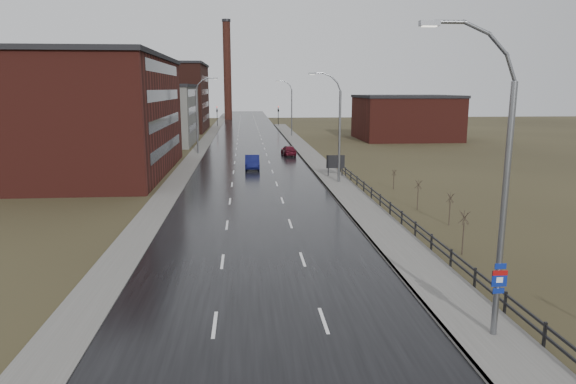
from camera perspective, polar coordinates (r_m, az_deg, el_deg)
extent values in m
plane|color=#2D2819|center=(18.83, -1.43, -19.73)|extent=(320.00, 320.00, 0.00)
cube|color=black|center=(76.71, -4.11, 4.12)|extent=(14.00, 300.00, 0.06)
cube|color=#595651|center=(52.86, 5.63, 0.85)|extent=(3.20, 180.00, 0.18)
cube|color=slate|center=(52.61, 4.00, 0.82)|extent=(0.16, 180.00, 0.18)
cube|color=#595651|center=(77.05, -10.24, 4.02)|extent=(2.40, 260.00, 0.12)
cube|color=#471914|center=(64.39, -23.21, 7.63)|extent=(22.00, 28.00, 13.00)
cube|color=black|center=(64.40, -23.69, 13.62)|extent=(22.44, 28.56, 0.50)
cube|color=black|center=(62.13, -13.27, 4.89)|extent=(0.06, 22.40, 1.20)
cube|color=black|center=(61.88, -13.40, 7.65)|extent=(0.06, 22.40, 1.20)
cube|color=black|center=(61.77, -13.53, 10.43)|extent=(0.06, 22.40, 1.20)
cube|color=black|center=(61.81, -13.66, 13.21)|extent=(0.06, 22.40, 1.20)
cube|color=slate|center=(95.75, -15.26, 8.19)|extent=(16.00, 20.00, 10.00)
cube|color=black|center=(95.63, -15.42, 11.33)|extent=(16.32, 20.40, 0.50)
cube|color=black|center=(94.77, -10.41, 7.16)|extent=(0.06, 16.00, 1.20)
cube|color=black|center=(94.61, -10.47, 8.97)|extent=(0.06, 16.00, 1.20)
cube|color=black|center=(94.53, -10.54, 10.79)|extent=(0.06, 16.00, 1.20)
cube|color=#331611|center=(126.06, -15.15, 10.02)|extent=(26.00, 24.00, 15.00)
cube|color=black|center=(126.16, -15.34, 13.53)|extent=(26.52, 24.48, 0.50)
cube|color=black|center=(124.61, -9.10, 8.18)|extent=(0.06, 19.20, 1.20)
cube|color=black|center=(124.48, -9.15, 9.56)|extent=(0.06, 19.20, 1.20)
cube|color=black|center=(124.43, -9.19, 10.94)|extent=(0.06, 19.20, 1.20)
cube|color=black|center=(124.45, -9.24, 12.32)|extent=(0.06, 19.20, 1.20)
cube|color=#471914|center=(103.10, 12.93, 7.95)|extent=(18.00, 16.00, 8.00)
cube|color=black|center=(102.95, 13.04, 10.31)|extent=(18.36, 16.32, 0.50)
cylinder|color=#331611|center=(166.25, -6.75, 13.16)|extent=(2.40, 2.40, 30.00)
cylinder|color=black|center=(167.44, -6.88, 18.40)|extent=(2.70, 2.70, 0.80)
cylinder|color=slate|center=(21.08, 22.80, -2.49)|extent=(0.24, 0.24, 10.00)
cylinder|color=slate|center=(20.46, 23.51, 12.52)|extent=(0.57, 0.14, 1.12)
cylinder|color=slate|center=(20.26, 22.30, 14.95)|extent=(0.91, 0.14, 0.91)
cylinder|color=slate|center=(19.96, 20.24, 16.73)|extent=(1.12, 0.14, 0.57)
cylinder|color=slate|center=(19.60, 17.61, 17.56)|extent=(1.15, 0.14, 0.14)
cube|color=slate|center=(19.34, 15.44, 17.63)|extent=(0.70, 0.28, 0.18)
cube|color=silver|center=(19.32, 15.43, 17.33)|extent=(0.50, 0.20, 0.04)
cube|color=navy|center=(21.50, 22.54, -7.62)|extent=(0.45, 0.04, 0.22)
cube|color=navy|center=(21.66, 22.44, -8.88)|extent=(0.60, 0.04, 0.65)
cube|color=maroon|center=(21.58, 22.50, -8.31)|extent=(0.60, 0.04, 0.20)
cube|color=navy|center=(21.83, 22.34, -10.11)|extent=(0.45, 0.04, 0.22)
cube|color=silver|center=(21.66, 22.46, -9.02)|extent=(0.26, 0.02, 0.22)
cylinder|color=slate|center=(53.23, 5.74, 5.99)|extent=(0.24, 0.24, 9.50)
cylinder|color=slate|center=(52.96, 5.68, 11.55)|extent=(0.51, 0.14, 0.98)
cylinder|color=slate|center=(52.88, 5.17, 12.33)|extent=(0.81, 0.14, 0.81)
cylinder|color=slate|center=(52.78, 4.40, 12.86)|extent=(0.98, 0.14, 0.51)
cylinder|color=slate|center=(52.65, 3.47, 13.06)|extent=(1.01, 0.14, 0.14)
cube|color=slate|center=(52.56, 2.71, 13.01)|extent=(0.70, 0.28, 0.18)
cube|color=silver|center=(52.56, 2.71, 12.91)|extent=(0.50, 0.20, 0.04)
cylinder|color=slate|center=(78.57, -10.08, 7.61)|extent=(0.24, 0.24, 9.50)
cylinder|color=slate|center=(78.40, -10.09, 11.37)|extent=(0.51, 0.14, 0.98)
cylinder|color=slate|center=(78.36, -9.75, 11.90)|extent=(0.81, 0.14, 0.81)
cylinder|color=slate|center=(78.31, -9.23, 12.27)|extent=(0.98, 0.14, 0.51)
cylinder|color=slate|center=(78.26, -8.61, 12.41)|extent=(1.01, 0.14, 0.14)
cube|color=slate|center=(78.22, -8.09, 12.39)|extent=(0.70, 0.28, 0.18)
cube|color=silver|center=(78.22, -8.09, 12.32)|extent=(0.50, 0.20, 0.04)
cylinder|color=slate|center=(106.65, 0.41, 8.74)|extent=(0.24, 0.24, 9.50)
cylinder|color=slate|center=(106.52, 0.32, 11.51)|extent=(0.51, 0.14, 0.98)
cylinder|color=slate|center=(106.48, 0.06, 11.90)|extent=(0.81, 0.14, 0.81)
cylinder|color=slate|center=(106.43, -0.33, 12.15)|extent=(0.98, 0.14, 0.51)
cylinder|color=slate|center=(106.37, -0.79, 12.24)|extent=(1.01, 0.14, 0.14)
cube|color=slate|center=(106.32, -1.17, 12.22)|extent=(0.70, 0.28, 0.18)
cube|color=silver|center=(106.32, -1.17, 12.16)|extent=(0.50, 0.20, 0.04)
cube|color=black|center=(22.42, 26.61, -14.07)|extent=(0.10, 0.10, 1.10)
cube|color=black|center=(24.78, 22.98, -11.31)|extent=(0.10, 0.10, 1.10)
cube|color=black|center=(27.27, 20.05, -9.00)|extent=(0.10, 0.10, 1.10)
cube|color=black|center=(29.85, 17.65, -7.07)|extent=(0.10, 0.10, 1.10)
cube|color=black|center=(32.51, 15.65, -5.44)|extent=(0.10, 0.10, 1.10)
cube|color=black|center=(35.22, 13.96, -4.05)|extent=(0.10, 0.10, 1.10)
cube|color=black|center=(37.97, 12.52, -2.86)|extent=(0.10, 0.10, 1.10)
cube|color=black|center=(40.76, 11.28, -1.84)|extent=(0.10, 0.10, 1.10)
cube|color=black|center=(43.58, 10.20, -0.94)|extent=(0.10, 0.10, 1.10)
cube|color=black|center=(46.42, 9.26, -0.15)|extent=(0.10, 0.10, 1.10)
cube|color=black|center=(49.27, 8.42, 0.55)|extent=(0.10, 0.10, 1.10)
cube|color=black|center=(52.15, 7.67, 1.17)|extent=(0.10, 0.10, 1.10)
cube|color=black|center=(55.04, 7.01, 1.72)|extent=(0.10, 0.10, 1.10)
cube|color=black|center=(57.94, 6.40, 2.22)|extent=(0.10, 0.10, 1.10)
cube|color=black|center=(60.85, 5.86, 2.68)|extent=(0.10, 0.10, 1.10)
cube|color=black|center=(37.41, 12.78, -2.46)|extent=(0.08, 53.00, 0.10)
cube|color=black|center=(37.51, 12.75, -3.05)|extent=(0.08, 53.00, 0.10)
cylinder|color=#382D23|center=(32.33, 18.87, -4.92)|extent=(0.08, 0.08, 1.97)
cylinder|color=#382D23|center=(32.03, 19.10, -2.72)|extent=(0.04, 0.66, 0.78)
cylinder|color=#382D23|center=(32.05, 19.01, -2.70)|extent=(0.63, 0.25, 0.79)
cylinder|color=#382D23|center=(32.02, 18.93, -2.71)|extent=(0.37, 0.56, 0.79)
cylinder|color=#382D23|center=(31.96, 18.97, -2.73)|extent=(0.37, 0.56, 0.79)
cylinder|color=#382D23|center=(31.97, 19.07, -2.74)|extent=(0.63, 0.25, 0.79)
cylinder|color=#382D23|center=(38.94, 17.51, -2.27)|extent=(0.08, 0.08, 1.76)
cylinder|color=#382D23|center=(38.71, 17.68, -0.63)|extent=(0.04, 0.59, 0.69)
cylinder|color=#382D23|center=(38.74, 17.60, -0.62)|extent=(0.56, 0.22, 0.70)
cylinder|color=#382D23|center=(38.71, 17.54, -0.62)|extent=(0.34, 0.50, 0.71)
cylinder|color=#382D23|center=(38.65, 17.57, -0.64)|extent=(0.34, 0.50, 0.71)
cylinder|color=#382D23|center=(38.66, 17.66, -0.65)|extent=(0.56, 0.22, 0.70)
cylinder|color=#382D23|center=(43.20, 14.21, -0.73)|extent=(0.08, 0.08, 1.81)
cylinder|color=#382D23|center=(42.99, 14.35, 0.80)|extent=(0.04, 0.61, 0.72)
cylinder|color=#382D23|center=(43.02, 14.29, 0.82)|extent=(0.58, 0.23, 0.72)
cylinder|color=#382D23|center=(42.99, 14.23, 0.81)|extent=(0.35, 0.52, 0.73)
cylinder|color=#382D23|center=(42.94, 14.25, 0.80)|extent=(0.35, 0.52, 0.73)
cylinder|color=#382D23|center=(42.94, 14.33, 0.79)|extent=(0.58, 0.23, 0.72)
cylinder|color=#382D23|center=(51.48, 11.67, 1.09)|extent=(0.08, 0.08, 1.44)
cylinder|color=#382D23|center=(51.34, 11.76, 2.12)|extent=(0.04, 0.49, 0.57)
cylinder|color=#382D23|center=(51.37, 11.71, 2.13)|extent=(0.47, 0.19, 0.58)
cylinder|color=#382D23|center=(51.34, 11.65, 2.12)|extent=(0.28, 0.42, 0.59)
cylinder|color=#382D23|center=(51.29, 11.67, 2.11)|extent=(0.28, 0.42, 0.59)
cylinder|color=#382D23|center=(51.28, 11.74, 2.11)|extent=(0.47, 0.19, 0.58)
cube|color=black|center=(57.35, 4.50, 2.52)|extent=(0.10, 0.10, 1.80)
cube|color=black|center=(57.62, 6.04, 2.53)|extent=(0.10, 0.10, 1.80)
cube|color=silver|center=(57.31, 5.30, 3.39)|extent=(1.95, 0.08, 1.35)
cube|color=black|center=(57.26, 5.31, 3.38)|extent=(2.05, 0.04, 1.45)
cylinder|color=black|center=(136.46, -7.88, 8.32)|extent=(0.16, 0.16, 5.20)
imported|color=black|center=(136.37, -7.90, 9.22)|extent=(0.58, 2.73, 1.10)
sphere|color=#FF190C|center=(136.21, -7.91, 9.34)|extent=(0.18, 0.18, 0.18)
cylinder|color=black|center=(136.57, -1.09, 8.43)|extent=(0.16, 0.16, 5.20)
imported|color=black|center=(136.48, -1.09, 9.33)|extent=(0.58, 2.73, 1.10)
sphere|color=#FF190C|center=(136.31, -1.09, 9.45)|extent=(0.18, 0.18, 0.18)
imported|color=#0D1144|center=(63.40, -3.99, 3.31)|extent=(1.79, 5.03, 1.65)
imported|color=#4B0C18|center=(75.80, 0.06, 4.63)|extent=(2.18, 4.65, 1.54)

